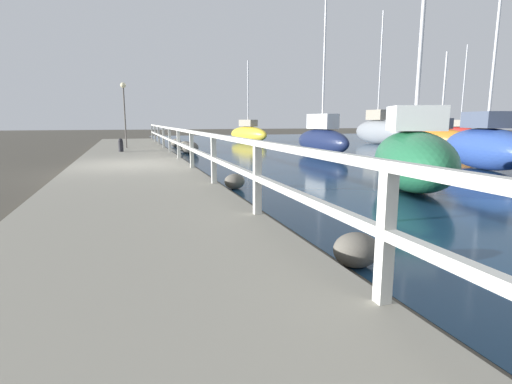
# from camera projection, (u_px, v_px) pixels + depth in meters

# --- Properties ---
(ground_plane) EXTENTS (120.00, 120.00, 0.00)m
(ground_plane) POSITION_uv_depth(u_px,v_px,m) (131.00, 173.00, 12.13)
(ground_plane) COLOR #4C473D
(dock_walkway) EXTENTS (3.46, 36.00, 0.26)m
(dock_walkway) POSITION_uv_depth(u_px,v_px,m) (131.00, 169.00, 12.11)
(dock_walkway) COLOR gray
(dock_walkway) RESTS_ON ground
(railing) EXTENTS (0.10, 32.50, 1.04)m
(railing) POSITION_uv_depth(u_px,v_px,m) (184.00, 140.00, 12.45)
(railing) COLOR silver
(railing) RESTS_ON dock_walkway
(boulder_near_dock) EXTENTS (0.66, 0.59, 0.49)m
(boulder_near_dock) POSITION_uv_depth(u_px,v_px,m) (176.00, 143.00, 24.00)
(boulder_near_dock) COLOR gray
(boulder_near_dock) RESTS_ON ground
(boulder_water_edge) EXTENTS (0.47, 0.43, 0.35)m
(boulder_water_edge) POSITION_uv_depth(u_px,v_px,m) (235.00, 181.00, 9.24)
(boulder_water_edge) COLOR #666056
(boulder_water_edge) RESTS_ON ground
(boulder_upstream) EXTENTS (0.73, 0.66, 0.55)m
(boulder_upstream) POSITION_uv_depth(u_px,v_px,m) (186.00, 147.00, 19.99)
(boulder_upstream) COLOR gray
(boulder_upstream) RESTS_ON ground
(boulder_downstream) EXTENTS (0.51, 0.45, 0.38)m
(boulder_downstream) POSITION_uv_depth(u_px,v_px,m) (356.00, 250.00, 4.32)
(boulder_downstream) COLOR #666056
(boulder_downstream) RESTS_ON ground
(boulder_mid_strip) EXTENTS (0.78, 0.70, 0.58)m
(boulder_mid_strip) POSITION_uv_depth(u_px,v_px,m) (190.00, 148.00, 19.00)
(boulder_mid_strip) COLOR #666056
(boulder_mid_strip) RESTS_ON ground
(boulder_far_strip) EXTENTS (0.65, 0.58, 0.49)m
(boulder_far_strip) POSITION_uv_depth(u_px,v_px,m) (190.00, 148.00, 19.56)
(boulder_far_strip) COLOR #666056
(boulder_far_strip) RESTS_ON ground
(mooring_bollard) EXTENTS (0.20, 0.20, 0.56)m
(mooring_bollard) POSITION_uv_depth(u_px,v_px,m) (121.00, 145.00, 16.95)
(mooring_bollard) COLOR black
(mooring_bollard) RESTS_ON dock_walkway
(dock_lamp) EXTENTS (0.26, 0.26, 3.08)m
(dock_lamp) POSITION_uv_depth(u_px,v_px,m) (124.00, 100.00, 18.90)
(dock_lamp) COLOR #514C47
(dock_lamp) RESTS_ON dock_walkway
(sailboat_orange) EXTENTS (2.05, 3.38, 4.71)m
(sailboat_orange) POSITION_uv_depth(u_px,v_px,m) (440.00, 139.00, 19.22)
(sailboat_orange) COLOR orange
(sailboat_orange) RESTS_ON water_surface
(sailboat_blue) EXTENTS (2.31, 4.33, 5.38)m
(sailboat_blue) POSITION_uv_depth(u_px,v_px,m) (486.00, 146.00, 12.84)
(sailboat_blue) COLOR #2D4C9E
(sailboat_blue) RESTS_ON water_surface
(sailboat_gray) EXTENTS (1.14, 4.85, 8.51)m
(sailboat_gray) POSITION_uv_depth(u_px,v_px,m) (377.00, 130.00, 26.90)
(sailboat_gray) COLOR gray
(sailboat_gray) RESTS_ON water_surface
(sailboat_green) EXTENTS (2.91, 4.02, 6.55)m
(sailboat_green) POSITION_uv_depth(u_px,v_px,m) (413.00, 157.00, 8.93)
(sailboat_green) COLOR #236B42
(sailboat_green) RESTS_ON water_surface
(sailboat_yellow) EXTENTS (2.21, 4.26, 5.66)m
(sailboat_yellow) POSITION_uv_depth(u_px,v_px,m) (248.00, 133.00, 28.56)
(sailboat_yellow) COLOR gold
(sailboat_yellow) RESTS_ON water_surface
(sailboat_navy) EXTENTS (1.35, 3.97, 8.17)m
(sailboat_navy) POSITION_uv_depth(u_px,v_px,m) (322.00, 138.00, 18.19)
(sailboat_navy) COLOR #192347
(sailboat_navy) RESTS_ON water_surface
(sailboat_red) EXTENTS (1.98, 4.21, 7.13)m
(sailboat_red) POSITION_uv_depth(u_px,v_px,m) (460.00, 132.00, 30.82)
(sailboat_red) COLOR red
(sailboat_red) RESTS_ON water_surface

